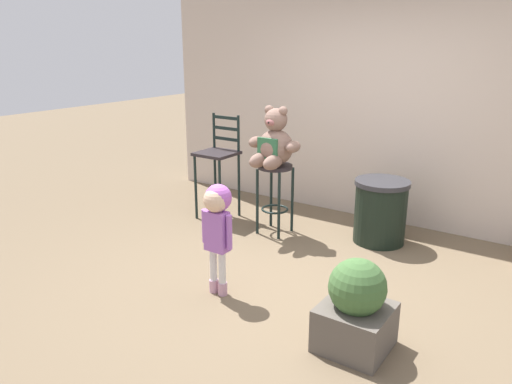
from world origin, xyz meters
name	(u,v)px	position (x,y,z in m)	size (l,w,h in m)	color
ground_plane	(287,282)	(0.00, 0.00, 0.00)	(24.00, 24.00, 0.00)	brown
building_wall	(387,92)	(0.00, 2.20, 1.51)	(6.03, 0.30, 3.01)	beige
bar_stool_with_teddy	(275,185)	(-0.74, 0.96, 0.55)	(0.37, 0.37, 0.78)	black
teddy_bear	(274,144)	(-0.74, 0.93, 1.02)	(0.60, 0.54, 0.64)	#806255
child_walking	(217,216)	(-0.39, -0.49, 0.70)	(0.31, 0.24, 0.96)	#C28FA9
trash_bin	(380,211)	(0.32, 1.37, 0.34)	(0.57, 0.57, 0.68)	black
bar_chair_empty	(218,159)	(-1.58, 1.03, 0.72)	(0.44, 0.44, 1.24)	black
planter_with_shrub	(356,308)	(0.89, -0.57, 0.31)	(0.47, 0.47, 0.67)	#585048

